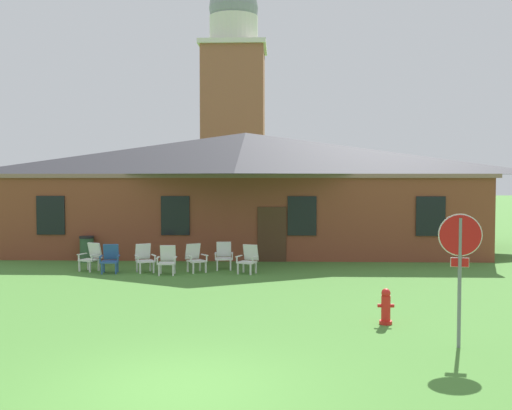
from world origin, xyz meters
name	(u,v)px	position (x,y,z in m)	size (l,w,h in m)	color
ground_plane	(177,389)	(0.00, 0.00, 0.00)	(200.00, 200.00, 0.00)	#477F33
brick_building	(246,189)	(0.00, 19.20, 2.69)	(20.16, 10.40, 5.28)	brown
dome_tower	(234,106)	(-2.06, 39.77, 8.87)	(5.18, 5.18, 19.39)	#93563D
stop_sign	(460,253)	(4.97, 2.48, 1.80)	(0.80, 0.17, 2.55)	slate
lawn_chair_by_porch	(91,256)	(-4.93, 11.69, 0.50)	(0.79, 0.84, 0.96)	silver
lawn_chair_near_door	(110,258)	(-4.15, 11.27, 0.50)	(0.69, 0.73, 0.96)	#2D5693
lawn_chair_left_end	(144,257)	(-3.03, 11.46, 0.50)	(0.81, 0.85, 0.96)	white
lawn_chair_middle	(167,259)	(-2.16, 11.00, 0.50)	(0.67, 0.70, 0.96)	silver
lawn_chair_right_end	(195,257)	(-1.31, 11.55, 0.50)	(0.84, 0.87, 0.96)	silver
lawn_chair_far_side	(224,255)	(-0.38, 12.18, 0.50)	(0.68, 0.71, 0.96)	white
lawn_chair_under_eave	(248,258)	(0.53, 11.33, 0.50)	(0.78, 0.83, 0.96)	silver
fire_hydrant	(386,307)	(3.90, 4.29, 0.38)	(0.36, 0.28, 0.79)	red
trash_bin	(87,249)	(-5.79, 13.90, 0.50)	(0.56, 0.56, 0.98)	#335638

